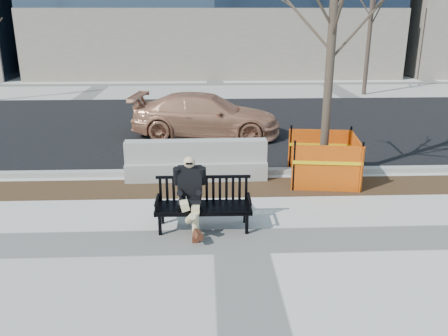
{
  "coord_description": "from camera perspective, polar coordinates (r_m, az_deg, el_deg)",
  "views": [
    {
      "loc": [
        -0.58,
        -7.34,
        3.82
      ],
      "look_at": [
        -0.24,
        1.12,
        0.97
      ],
      "focal_mm": 37.5,
      "sensor_mm": 36.0,
      "label": 1
    }
  ],
  "objects": [
    {
      "name": "far_tree_right",
      "position": [
        23.93,
        16.66,
        8.6
      ],
      "size": [
        2.59,
        2.59,
        6.02
      ],
      "primitive_type": null,
      "rotation": [
        0.0,
        0.0,
        0.18
      ],
      "color": "#49392E",
      "rests_on": "ground"
    },
    {
      "name": "seated_man",
      "position": [
        8.79,
        -4.08,
        -7.23
      ],
      "size": [
        0.59,
        0.97,
        1.35
      ],
      "primitive_type": null,
      "rotation": [
        0.0,
        0.0,
        -0.01
      ],
      "color": "black",
      "rests_on": "ground"
    },
    {
      "name": "jersey_barrier_left",
      "position": [
        11.27,
        -3.35,
        -1.27
      ],
      "size": [
        3.35,
        0.72,
        0.96
      ],
      "primitive_type": null,
      "rotation": [
        0.0,
        0.0,
        0.02
      ],
      "color": "#A19E96",
      "rests_on": "ground"
    },
    {
      "name": "bench",
      "position": [
        8.74,
        -2.48,
        -7.35
      ],
      "size": [
        1.8,
        0.66,
        0.95
      ],
      "primitive_type": null,
      "rotation": [
        0.0,
        0.0,
        -0.01
      ],
      "color": "black",
      "rests_on": "ground"
    },
    {
      "name": "curb",
      "position": [
        11.53,
        0.69,
        -0.46
      ],
      "size": [
        60.0,
        0.25,
        0.12
      ],
      "primitive_type": "cube",
      "color": "#9E9B93",
      "rests_on": "ground"
    },
    {
      "name": "tree_fence",
      "position": [
        11.36,
        11.82,
        -1.49
      ],
      "size": [
        2.59,
        2.59,
        5.81
      ],
      "primitive_type": null,
      "rotation": [
        0.0,
        0.0,
        -0.12
      ],
      "color": "orange",
      "rests_on": "ground"
    },
    {
      "name": "sedan",
      "position": [
        15.13,
        -2.18,
        3.93
      ],
      "size": [
        4.91,
        2.57,
        1.36
      ],
      "primitive_type": "imported",
      "rotation": [
        0.0,
        0.0,
        1.43
      ],
      "color": "tan",
      "rests_on": "ground"
    },
    {
      "name": "ground",
      "position": [
        8.29,
        1.98,
        -8.86
      ],
      "size": [
        120.0,
        120.0,
        0.0
      ],
      "primitive_type": "plane",
      "color": "beige",
      "rests_on": "ground"
    },
    {
      "name": "mulch_strip",
      "position": [
        10.66,
        0.95,
        -2.4
      ],
      "size": [
        40.0,
        1.2,
        0.02
      ],
      "primitive_type": "cube",
      "color": "#47301C",
      "rests_on": "ground"
    },
    {
      "name": "asphalt_street",
      "position": [
        16.59,
        -0.26,
        5.27
      ],
      "size": [
        60.0,
        10.4,
        0.01
      ],
      "primitive_type": "cube",
      "color": "black",
      "rests_on": "ground"
    }
  ]
}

